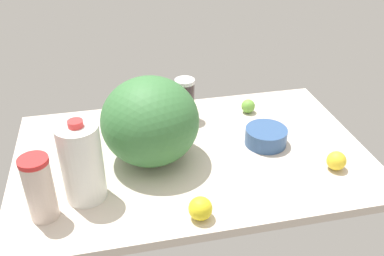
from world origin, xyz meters
TOP-DOWN VIEW (x-y plane):
  - countertop at (0.00, 0.00)cm, footprint 120.00×76.00cm
  - mixing_bowl at (-26.71, 0.42)cm, footprint 14.72×14.72cm
  - milk_jug at (35.52, 15.15)cm, footprint 12.12×12.12cm
  - tumbler_cup at (47.05, 21.55)cm, footprint 8.09×8.09cm
  - shaker_bottle at (-2.43, -23.83)cm, footprint 7.53×7.53cm
  - watermelon at (13.78, -0.37)cm, footprint 31.70×31.70cm
  - lemon_far_back at (4.54, 31.61)cm, footprint 6.77×6.77cm
  - lemon_by_jug at (-43.67, 18.81)cm, footprint 6.28×6.28cm
  - lime_near_front at (-27.96, -23.00)cm, footprint 5.44×5.44cm

SIDE VIEW (x-z plane):
  - countertop at x=0.00cm, z-range 0.00..3.00cm
  - lime_near_front at x=-27.96cm, z-range 3.00..8.44cm
  - mixing_bowl at x=-26.71cm, z-range 3.00..9.01cm
  - lemon_by_jug at x=-43.67cm, z-range 3.00..9.28cm
  - lemon_far_back at x=4.54cm, z-range 3.00..9.77cm
  - shaker_bottle at x=-2.43cm, z-range 3.04..19.54cm
  - tumbler_cup at x=47.05cm, z-range 3.04..22.83cm
  - milk_jug at x=35.52cm, z-range 2.22..28.30cm
  - watermelon at x=13.78cm, z-range 3.00..31.83cm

